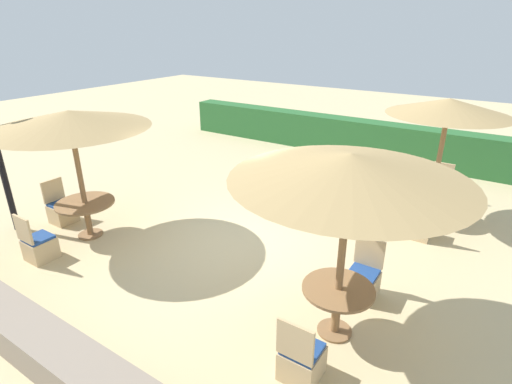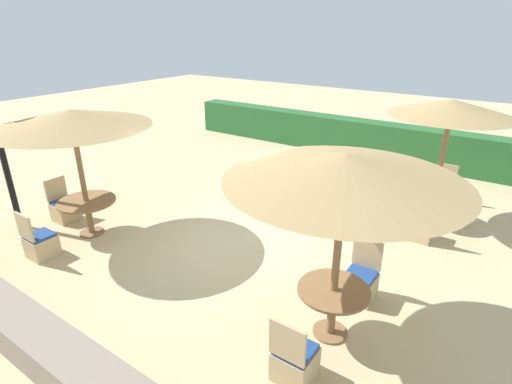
{
  "view_description": "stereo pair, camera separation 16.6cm",
  "coord_description": "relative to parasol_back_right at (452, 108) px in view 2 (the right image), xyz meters",
  "views": [
    {
      "loc": [
        3.96,
        -5.45,
        3.97
      ],
      "look_at": [
        0.0,
        0.6,
        0.9
      ],
      "focal_mm": 28.0,
      "sensor_mm": 36.0,
      "label": 1
    },
    {
      "loc": [
        4.1,
        -5.36,
        3.97
      ],
      "look_at": [
        0.0,
        0.6,
        0.9
      ],
      "focal_mm": 28.0,
      "sensor_mm": 36.0,
      "label": 2
    }
  ],
  "objects": [
    {
      "name": "parasol_back_right",
      "position": [
        0.0,
        0.0,
        0.0
      ],
      "size": [
        2.38,
        2.38,
        2.62
      ],
      "color": "olive",
      "rests_on": "ground_plane"
    },
    {
      "name": "patio_chair_back_right_south",
      "position": [
        -0.01,
        -0.97,
        -2.18
      ],
      "size": [
        0.46,
        0.46,
        0.93
      ],
      "color": "tan",
      "rests_on": "ground_plane"
    },
    {
      "name": "hedge_row",
      "position": [
        -2.83,
        3.63,
        -1.88
      ],
      "size": [
        13.0,
        0.7,
        1.13
      ],
      "primitive_type": "cube",
      "color": "#28602D",
      "rests_on": "ground_plane"
    },
    {
      "name": "round_table_front_right",
      "position": [
        -0.35,
        -4.39,
        -1.89
      ],
      "size": [
        0.97,
        0.97,
        0.73
      ],
      "color": "olive",
      "rests_on": "ground_plane"
    },
    {
      "name": "parasol_front_left",
      "position": [
        -5.58,
        -4.53,
        -0.08
      ],
      "size": [
        2.87,
        2.87,
        2.53
      ],
      "color": "olive",
      "rests_on": "ground_plane"
    },
    {
      "name": "patio_chair_front_right_north",
      "position": [
        -0.31,
        -3.41,
        -2.18
      ],
      "size": [
        0.46,
        0.46,
        0.93
      ],
      "rotation": [
        0.0,
        0.0,
        3.14
      ],
      "color": "tan",
      "rests_on": "ground_plane"
    },
    {
      "name": "round_table_front_left",
      "position": [
        -5.58,
        -4.53,
        -1.86
      ],
      "size": [
        1.12,
        1.12,
        0.73
      ],
      "color": "olive",
      "rests_on": "ground_plane"
    },
    {
      "name": "parasol_front_right",
      "position": [
        -0.35,
        -4.39,
        -0.02
      ],
      "size": [
        2.89,
        2.89,
        2.59
      ],
      "color": "olive",
      "rests_on": "ground_plane"
    },
    {
      "name": "stone_border",
      "position": [
        -2.83,
        -6.9,
        -2.2
      ],
      "size": [
        10.0,
        0.56,
        0.49
      ],
      "primitive_type": "cube",
      "color": "gray",
      "rests_on": "ground_plane"
    },
    {
      "name": "round_table_back_right",
      "position": [
        0.0,
        0.0,
        -1.89
      ],
      "size": [
        1.07,
        1.07,
        0.71
      ],
      "color": "olive",
      "rests_on": "ground_plane"
    },
    {
      "name": "patio_chair_front_left_west",
      "position": [
        -6.58,
        -4.47,
        -2.18
      ],
      "size": [
        0.46,
        0.46,
        0.93
      ],
      "rotation": [
        0.0,
        0.0,
        -1.57
      ],
      "color": "tan",
      "rests_on": "ground_plane"
    },
    {
      "name": "patio_chair_back_right_west",
      "position": [
        -0.98,
        0.0,
        -2.18
      ],
      "size": [
        0.46,
        0.46,
        0.93
      ],
      "rotation": [
        0.0,
        0.0,
        -1.57
      ],
      "color": "tan",
      "rests_on": "ground_plane"
    },
    {
      "name": "patio_chair_front_right_south",
      "position": [
        -0.39,
        -5.34,
        -2.18
      ],
      "size": [
        0.46,
        0.46,
        0.93
      ],
      "color": "tan",
      "rests_on": "ground_plane"
    },
    {
      "name": "patio_chair_back_right_north",
      "position": [
        -0.02,
        1.06,
        -2.18
      ],
      "size": [
        0.46,
        0.46,
        0.93
      ],
      "rotation": [
        0.0,
        0.0,
        3.14
      ],
      "color": "tan",
      "rests_on": "ground_plane"
    },
    {
      "name": "patio_chair_front_left_south",
      "position": [
        -5.56,
        -5.58,
        -2.18
      ],
      "size": [
        0.46,
        0.46,
        0.93
      ],
      "color": "tan",
      "rests_on": "ground_plane"
    },
    {
      "name": "ground_plane",
      "position": [
        -2.83,
        -3.19,
        -2.44
      ],
      "size": [
        40.0,
        40.0,
        0.0
      ],
      "primitive_type": "plane",
      "color": "#C6B284"
    }
  ]
}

